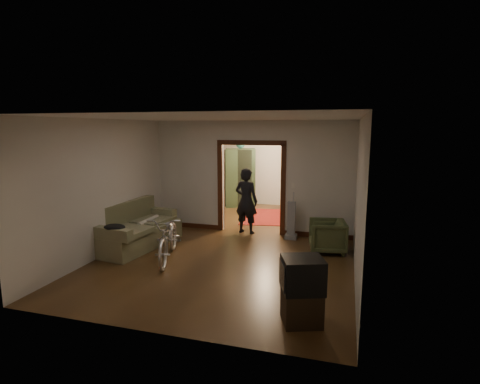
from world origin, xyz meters
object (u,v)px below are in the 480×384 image
at_px(person, 246,201).
at_px(desk, 309,199).
at_px(bicycle, 169,237).
at_px(armchair, 327,236).
at_px(locker, 240,178).
at_px(sofa, 137,225).

relative_size(person, desk, 1.58).
relative_size(bicycle, armchair, 2.38).
bearing_deg(desk, locker, -166.79).
relative_size(armchair, locker, 0.39).
height_order(armchair, desk, desk).
relative_size(bicycle, locker, 0.92).
distance_m(bicycle, locker, 5.39).
bearing_deg(sofa, armchair, 18.94).
distance_m(bicycle, desk, 5.76).
height_order(sofa, armchair, sofa).
bearing_deg(locker, desk, -19.64).
bearing_deg(bicycle, desk, 49.89).
bearing_deg(desk, bicycle, -98.05).
bearing_deg(armchair, locker, -151.77).
bearing_deg(sofa, desk, 62.77).
height_order(person, desk, person).
bearing_deg(bicycle, person, 49.79).
bearing_deg(desk, sofa, -110.02).
bearing_deg(person, bicycle, 78.41).
distance_m(sofa, armchair, 4.16).
relative_size(person, locker, 0.85).
distance_m(sofa, locker, 4.92).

